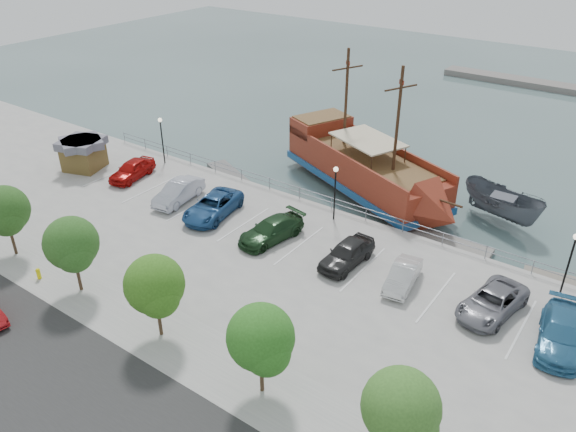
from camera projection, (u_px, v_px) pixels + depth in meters
The scene contains 26 objects.
ground at pixel (283, 271), 37.91m from camera, with size 160.00×160.00×0.00m, color #3B5251.
street at pixel (81, 413), 26.04m from camera, with size 100.00×8.00×0.04m, color #2A2A2A.
sidewalk at pixel (174, 341), 30.30m from camera, with size 100.00×4.00×0.05m, color #959494.
seawall_railing at pixel (343, 206), 42.71m from camera, with size 50.00×0.06×1.00m.
pirate_ship at pixel (374, 175), 46.48m from camera, with size 19.23×12.18×12.03m.
patrol_boat at pixel (502, 207), 43.03m from camera, with size 2.62×6.97×2.70m, color #4F545C.
dock_west at pixel (230, 175), 50.73m from camera, with size 6.37×1.82×0.36m, color slate.
dock_mid at pixel (436, 242), 40.74m from camera, with size 7.78×2.22×0.44m, color gray.
shed at pixel (83, 153), 49.45m from camera, with size 4.17×4.17×2.72m.
fire_hydrant at pixel (38, 273), 35.16m from camera, with size 0.27×0.27×0.79m.
lamp_post_left at pixel (161, 132), 49.72m from camera, with size 0.36×0.36×4.28m.
lamp_post_mid at pixel (335, 184), 40.61m from camera, with size 0.36×0.36×4.28m.
lamp_post_right at pixel (572, 254), 32.51m from camera, with size 0.36×0.36×4.28m.
tree_b at pixel (5, 212), 36.16m from camera, with size 3.30×3.20×5.00m.
tree_c at pixel (72, 246), 32.62m from camera, with size 3.30×3.20×5.00m.
tree_d at pixel (156, 287), 29.08m from camera, with size 3.30×3.20×5.00m.
tree_e at pixel (262, 341), 25.54m from camera, with size 3.30×3.20×5.00m.
tree_f at pixel (403, 411), 22.00m from camera, with size 3.30×3.20×5.00m.
parked_car_a at pixel (132, 169), 47.97m from camera, with size 1.88×4.67×1.59m, color #A60C0A.
parked_car_b at pixel (179, 192), 44.20m from camera, with size 1.72×4.93×1.62m, color #AEB1C1.
parked_car_c at pixel (213, 206), 42.17m from camera, with size 2.62×5.67×1.58m, color navy.
parked_car_d at pixel (271, 230), 39.18m from camera, with size 2.11×5.19×1.51m, color #1A3A1D.
parked_car_e at pixel (347, 253), 36.48m from camera, with size 1.90×4.72×1.61m, color black.
parked_car_f at pixel (403, 276), 34.49m from camera, with size 1.44×4.13×1.36m, color silver.
parked_car_g at pixel (492, 302), 32.14m from camera, with size 2.42×5.24×1.46m, color slate.
parked_car_h at pixel (561, 333), 29.74m from camera, with size 2.21×5.45×1.58m, color teal.
Camera 1 is at (18.42, -25.29, 20.73)m, focal length 35.00 mm.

